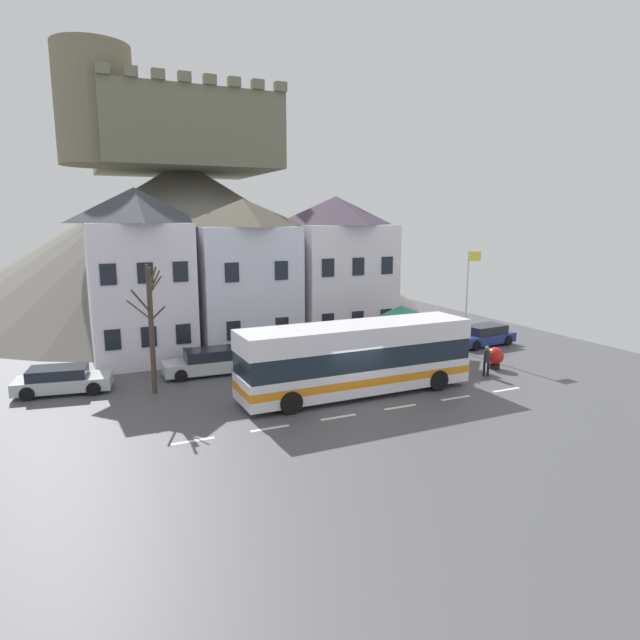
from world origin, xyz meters
TOP-DOWN VIEW (x-y plane):
  - ground_plane at (0.00, -0.00)m, footprint 40.00×60.00m
  - townhouse_00 at (-7.65, 12.07)m, footprint 5.46×6.20m
  - townhouse_01 at (-1.54, 11.51)m, footprint 5.87×5.09m
  - townhouse_02 at (4.98, 12.19)m, footprint 6.19×6.44m
  - hilltop_castle at (-1.26, 31.72)m, footprint 43.57×43.57m
  - transit_bus at (0.62, 0.94)m, footprint 11.26×2.90m
  - bus_shelter at (5.14, 4.27)m, footprint 3.60×3.60m
  - parked_car_00 at (12.84, 6.42)m, footprint 4.51×2.26m
  - parked_car_01 at (-11.94, 6.80)m, footprint 4.46×2.41m
  - parked_car_02 at (6.09, 6.39)m, footprint 4.30×2.14m
  - parked_car_03 at (-4.95, 7.01)m, footprint 4.55×1.97m
  - pedestrian_00 at (4.58, 2.92)m, footprint 0.34×0.36m
  - pedestrian_01 at (8.16, 0.72)m, footprint 0.31×0.31m
  - public_bench at (7.05, 6.74)m, footprint 1.54×0.48m
  - flagpole at (10.43, 5.18)m, footprint 0.95×0.10m
  - harbour_buoy at (9.57, 1.66)m, footprint 0.95×0.95m
  - bare_tree_01 at (-7.98, 4.92)m, footprint 1.69×1.93m

SIDE VIEW (x-z plane):
  - ground_plane at x=0.00m, z-range -0.06..0.00m
  - public_bench at x=7.05m, z-range 0.03..0.90m
  - parked_car_02 at x=6.09m, z-range 0.00..1.21m
  - parked_car_01 at x=-11.94m, z-range 0.00..1.23m
  - parked_car_00 at x=12.84m, z-range -0.01..1.30m
  - parked_car_03 at x=-4.95m, z-range -0.02..1.35m
  - harbour_buoy at x=9.57m, z-range 0.07..1.27m
  - pedestrian_00 at x=4.58m, z-range 0.06..1.73m
  - pedestrian_01 at x=8.16m, z-range 0.15..1.77m
  - transit_bus at x=0.62m, z-range 0.02..3.34m
  - bus_shelter at x=5.14m, z-range 1.18..4.62m
  - bare_tree_01 at x=-7.98m, z-range 0.21..6.33m
  - flagpole at x=10.43m, z-range 0.54..6.78m
  - townhouse_01 at x=-1.54m, z-range 0.00..9.26m
  - townhouse_02 at x=4.98m, z-range 0.00..9.54m
  - townhouse_00 at x=-7.65m, z-range 0.00..9.82m
  - hilltop_castle at x=-1.26m, z-range -3.45..17.91m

